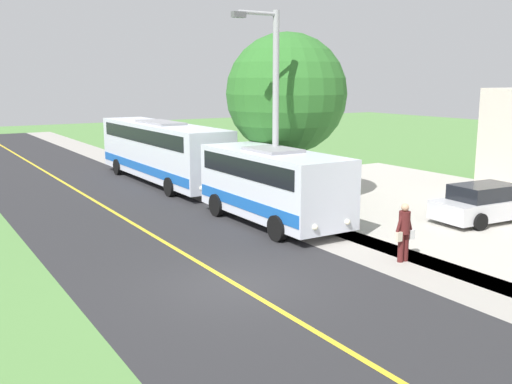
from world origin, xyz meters
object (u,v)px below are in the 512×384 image
at_px(shuttle_bus_front, 273,182).
at_px(street_light_pole, 273,107).
at_px(transit_bus_rear, 161,149).
at_px(pedestrian_with_bags, 404,230).
at_px(parked_car_near, 486,204).
at_px(tree_curbside, 286,94).

height_order(shuttle_bus_front, street_light_pole, street_light_pole).
bearing_deg(transit_bus_rear, pedestrian_with_bags, 92.74).
relative_size(pedestrian_with_bags, parked_car_near, 0.40).
bearing_deg(parked_car_near, transit_bus_rear, -63.64).
xyz_separation_m(shuttle_bus_front, transit_bus_rear, (0.06, -10.54, 0.19)).
bearing_deg(street_light_pole, parked_car_near, 146.35).
bearing_deg(pedestrian_with_bags, street_light_pole, -86.50).
relative_size(transit_bus_rear, pedestrian_with_bags, 6.77).
bearing_deg(street_light_pole, tree_curbside, -132.47).
relative_size(shuttle_bus_front, transit_bus_rear, 0.59).
height_order(transit_bus_rear, pedestrian_with_bags, transit_bus_rear).
xyz_separation_m(shuttle_bus_front, parked_car_near, (-7.16, 4.03, -0.89)).
bearing_deg(pedestrian_with_bags, parked_car_near, -162.89).
distance_m(transit_bus_rear, tree_curbside, 8.38).
height_order(pedestrian_with_bags, tree_curbside, tree_curbside).
bearing_deg(shuttle_bus_front, tree_curbside, -131.13).
relative_size(shuttle_bus_front, street_light_pole, 0.90).
bearing_deg(tree_curbside, shuttle_bus_front, 48.87).
bearing_deg(pedestrian_with_bags, transit_bus_rear, -87.26).
distance_m(shuttle_bus_front, transit_bus_rear, 10.54).
distance_m(transit_bus_rear, parked_car_near, 16.29).
xyz_separation_m(transit_bus_rear, street_light_pole, (-0.39, 10.02, 2.57)).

